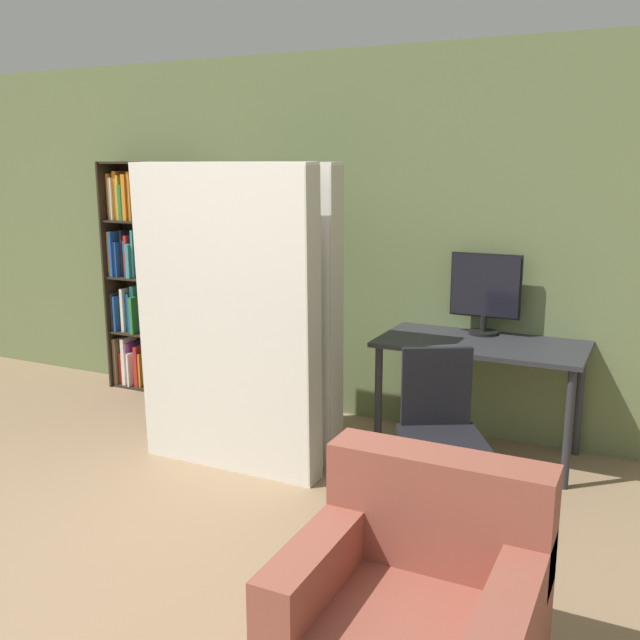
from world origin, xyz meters
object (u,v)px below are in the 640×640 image
at_px(monitor, 485,290).
at_px(office_chair, 440,449).
at_px(mattress_near, 227,321).
at_px(bookshelf, 144,280).
at_px(armchair, 416,617).
at_px(mattress_far, 254,312).

xyz_separation_m(monitor, office_chair, (0.04, -1.10, -0.72)).
relative_size(monitor, mattress_near, 0.29).
bearing_deg(monitor, bookshelf, 179.83).
bearing_deg(armchair, mattress_near, 140.32).
height_order(office_chair, mattress_far, mattress_far).
height_order(monitor, office_chair, monitor).
height_order(mattress_near, armchair, mattress_near).
bearing_deg(office_chair, bookshelf, 159.36).
distance_m(office_chair, bookshelf, 3.19).
height_order(office_chair, armchair, office_chair).
bearing_deg(armchair, monitor, 98.51).
height_order(mattress_near, mattress_far, mattress_near).
bearing_deg(mattress_far, office_chair, -12.35).
bearing_deg(bookshelf, mattress_near, -35.62).
relative_size(office_chair, mattress_far, 0.47).
bearing_deg(bookshelf, office_chair, -20.64).
xyz_separation_m(monitor, armchair, (0.38, -2.53, -0.76)).
distance_m(bookshelf, armchair, 4.19).
relative_size(office_chair, mattress_near, 0.47).
relative_size(monitor, mattress_far, 0.29).
xyz_separation_m(office_chair, bookshelf, (-2.94, 1.11, 0.58)).
bearing_deg(bookshelf, mattress_far, -27.21).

